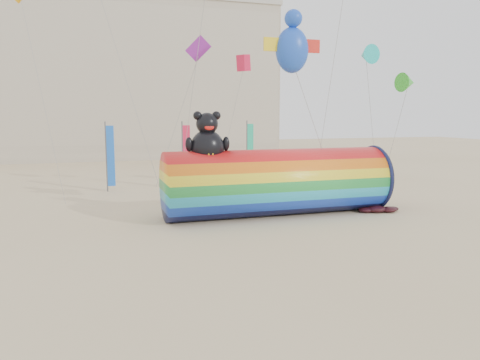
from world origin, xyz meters
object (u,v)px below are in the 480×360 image
object	(u,v)px
windsock_assembly	(277,180)
fabric_bundle	(379,209)
hotel_building	(45,79)
kite_handler	(359,196)

from	to	relation	value
windsock_assembly	fabric_bundle	world-z (taller)	windsock_assembly
hotel_building	fabric_bundle	xyz separation A→B (m)	(21.37, -43.63, -10.14)
kite_handler	fabric_bundle	bearing A→B (deg)	143.35
hotel_building	fabric_bundle	bearing A→B (deg)	-63.91
windsock_assembly	fabric_bundle	distance (m)	6.37
hotel_building	windsock_assembly	distance (m)	45.86
windsock_assembly	fabric_bundle	xyz separation A→B (m)	(5.99, -1.23, -1.81)
windsock_assembly	kite_handler	distance (m)	5.23
windsock_assembly	fabric_bundle	size ratio (longest dim) A/B	4.95
hotel_building	fabric_bundle	size ratio (longest dim) A/B	23.06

